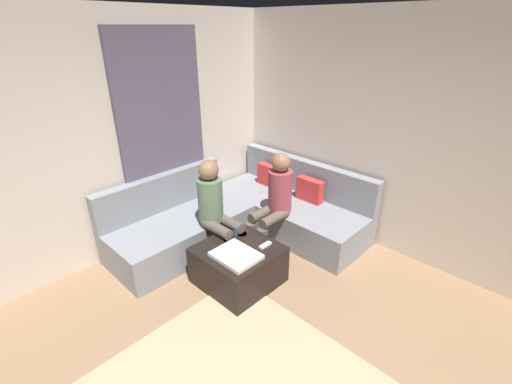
{
  "coord_description": "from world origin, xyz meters",
  "views": [
    {
      "loc": [
        0.77,
        -0.87,
        2.5
      ],
      "look_at": [
        -1.63,
        1.63,
        0.85
      ],
      "focal_mm": 24.72,
      "sensor_mm": 36.0,
      "label": 1
    }
  ],
  "objects_px": {
    "sectional_couch": "(244,216)",
    "coffee_mug": "(236,230)",
    "game_remote": "(265,245)",
    "ottoman": "(238,265)",
    "person_on_couch_side": "(216,208)",
    "person_on_couch_back": "(275,199)"
  },
  "relations": [
    {
      "from": "person_on_couch_back",
      "to": "sectional_couch",
      "type": "bearing_deg",
      "value": 6.82
    },
    {
      "from": "coffee_mug",
      "to": "game_remote",
      "type": "xyz_separation_m",
      "value": [
        0.4,
        0.04,
        -0.04
      ]
    },
    {
      "from": "game_remote",
      "to": "ottoman",
      "type": "bearing_deg",
      "value": -129.29
    },
    {
      "from": "game_remote",
      "to": "person_on_couch_side",
      "type": "height_order",
      "value": "person_on_couch_side"
    },
    {
      "from": "ottoman",
      "to": "person_on_couch_side",
      "type": "distance_m",
      "value": 0.66
    },
    {
      "from": "sectional_couch",
      "to": "person_on_couch_side",
      "type": "height_order",
      "value": "person_on_couch_side"
    },
    {
      "from": "sectional_couch",
      "to": "coffee_mug",
      "type": "height_order",
      "value": "sectional_couch"
    },
    {
      "from": "sectional_couch",
      "to": "person_on_couch_side",
      "type": "xyz_separation_m",
      "value": [
        0.15,
        -0.57,
        0.38
      ]
    },
    {
      "from": "sectional_couch",
      "to": "ottoman",
      "type": "relative_size",
      "value": 3.36
    },
    {
      "from": "coffee_mug",
      "to": "person_on_couch_back",
      "type": "relative_size",
      "value": 0.08
    },
    {
      "from": "sectional_couch",
      "to": "game_remote",
      "type": "bearing_deg",
      "value": -30.63
    },
    {
      "from": "sectional_couch",
      "to": "game_remote",
      "type": "xyz_separation_m",
      "value": [
        0.8,
        -0.47,
        0.15
      ]
    },
    {
      "from": "ottoman",
      "to": "game_remote",
      "type": "height_order",
      "value": "game_remote"
    },
    {
      "from": "sectional_couch",
      "to": "person_on_couch_back",
      "type": "relative_size",
      "value": 2.12
    },
    {
      "from": "sectional_couch",
      "to": "person_on_couch_back",
      "type": "height_order",
      "value": "person_on_couch_back"
    },
    {
      "from": "sectional_couch",
      "to": "person_on_couch_side",
      "type": "bearing_deg",
      "value": -75.41
    },
    {
      "from": "sectional_couch",
      "to": "ottoman",
      "type": "bearing_deg",
      "value": -48.19
    },
    {
      "from": "person_on_couch_side",
      "to": "ottoman",
      "type": "bearing_deg",
      "value": 74.99
    },
    {
      "from": "game_remote",
      "to": "person_on_couch_back",
      "type": "relative_size",
      "value": 0.12
    },
    {
      "from": "ottoman",
      "to": "coffee_mug",
      "type": "relative_size",
      "value": 8.0
    },
    {
      "from": "ottoman",
      "to": "person_on_couch_back",
      "type": "height_order",
      "value": "person_on_couch_back"
    },
    {
      "from": "coffee_mug",
      "to": "person_on_couch_side",
      "type": "xyz_separation_m",
      "value": [
        -0.25,
        -0.05,
        0.19
      ]
    }
  ]
}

